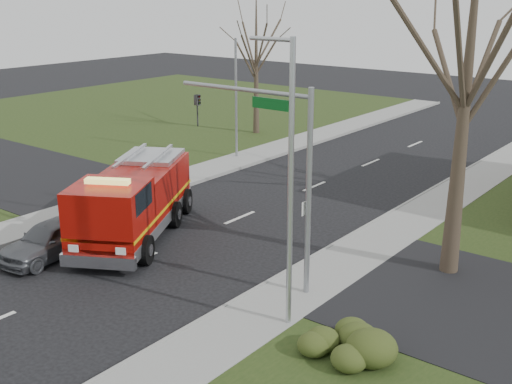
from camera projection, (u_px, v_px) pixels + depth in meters
The scene contains 11 objects.
ground at pixel (137, 261), 23.63m from camera, with size 120.00×120.00×0.00m, color black.
sidewalk_right at pixel (271, 308), 19.97m from camera, with size 2.40×80.00×0.15m, color gray.
sidewalk_left at pixel (38, 223), 27.25m from camera, with size 2.40×80.00×0.15m, color gray.
hedge_corner at pixel (332, 335), 17.42m from camera, with size 2.80×2.00×0.90m, color #2F3E16.
bare_tree_near at pixel (469, 60), 20.35m from camera, with size 6.00×6.00×12.00m.
bare_tree_left at pixel (256, 53), 42.88m from camera, with size 4.50×4.50×9.00m.
traffic_signal_mast at pixel (276, 150), 20.30m from camera, with size 5.29×0.18×6.80m.
streetlight_pole at pixel (289, 179), 17.70m from camera, with size 1.48×0.16×8.40m.
utility_pole_far at pixel (236, 100), 37.11m from camera, with size 0.14×0.14×7.00m, color gray.
fire_engine at pixel (133, 203), 25.56m from camera, with size 6.16×8.14×3.16m.
parked_car_maroon at pixel (51, 239), 23.82m from camera, with size 1.68×4.18×1.42m, color #53555A.
Camera 1 is at (16.88, -14.46, 9.51)m, focal length 45.00 mm.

